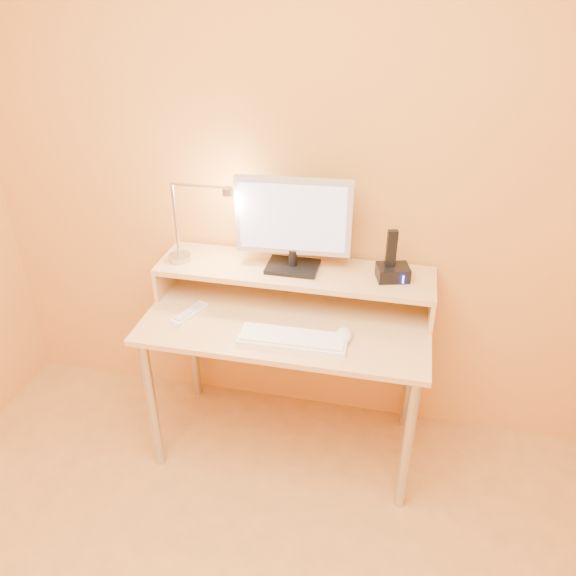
% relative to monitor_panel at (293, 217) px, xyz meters
% --- Properties ---
extents(wall_back, '(3.00, 0.04, 2.50)m').
position_rel_monitor_panel_xyz_m(wall_back, '(0.01, 0.16, 0.13)').
color(wall_back, '#C88332').
rests_on(wall_back, floor).
extents(desk_leg_fl, '(0.04, 0.04, 0.69)m').
position_rel_monitor_panel_xyz_m(desk_leg_fl, '(-0.54, -0.41, -0.77)').
color(desk_leg_fl, '#B4B4B7').
rests_on(desk_leg_fl, floor).
extents(desk_leg_fr, '(0.04, 0.04, 0.69)m').
position_rel_monitor_panel_xyz_m(desk_leg_fr, '(0.56, -0.41, -0.77)').
color(desk_leg_fr, '#B4B4B7').
rests_on(desk_leg_fr, floor).
extents(desk_leg_bl, '(0.04, 0.04, 0.69)m').
position_rel_monitor_panel_xyz_m(desk_leg_bl, '(-0.54, 0.09, -0.77)').
color(desk_leg_bl, '#B4B4B7').
rests_on(desk_leg_bl, floor).
extents(desk_leg_br, '(0.04, 0.04, 0.69)m').
position_rel_monitor_panel_xyz_m(desk_leg_br, '(0.56, 0.09, -0.77)').
color(desk_leg_br, '#B4B4B7').
rests_on(desk_leg_br, floor).
extents(desk_lower, '(1.20, 0.60, 0.02)m').
position_rel_monitor_panel_xyz_m(desk_lower, '(0.01, -0.16, -0.41)').
color(desk_lower, tan).
rests_on(desk_lower, floor).
extents(shelf_riser_left, '(0.02, 0.30, 0.14)m').
position_rel_monitor_panel_xyz_m(shelf_riser_left, '(-0.58, -0.01, -0.33)').
color(shelf_riser_left, tan).
rests_on(shelf_riser_left, desk_lower).
extents(shelf_riser_right, '(0.02, 0.30, 0.14)m').
position_rel_monitor_panel_xyz_m(shelf_riser_right, '(0.60, -0.01, -0.33)').
color(shelf_riser_right, tan).
rests_on(shelf_riser_right, desk_lower).
extents(desk_shelf, '(1.20, 0.30, 0.02)m').
position_rel_monitor_panel_xyz_m(desk_shelf, '(0.01, -0.01, -0.25)').
color(desk_shelf, tan).
rests_on(desk_shelf, desk_lower).
extents(monitor_foot, '(0.22, 0.16, 0.02)m').
position_rel_monitor_panel_xyz_m(monitor_foot, '(0.00, -0.01, -0.23)').
color(monitor_foot, black).
rests_on(monitor_foot, desk_shelf).
extents(monitor_neck, '(0.04, 0.04, 0.07)m').
position_rel_monitor_panel_xyz_m(monitor_neck, '(0.00, -0.01, -0.19)').
color(monitor_neck, black).
rests_on(monitor_neck, monitor_foot).
extents(monitor_panel, '(0.49, 0.07, 0.33)m').
position_rel_monitor_panel_xyz_m(monitor_panel, '(0.00, 0.00, 0.00)').
color(monitor_panel, '#B2B2BB').
rests_on(monitor_panel, monitor_neck).
extents(monitor_back, '(0.44, 0.04, 0.28)m').
position_rel_monitor_panel_xyz_m(monitor_back, '(0.00, 0.02, 0.00)').
color(monitor_back, black).
rests_on(monitor_back, monitor_panel).
extents(monitor_screen, '(0.44, 0.03, 0.29)m').
position_rel_monitor_panel_xyz_m(monitor_screen, '(0.00, -0.02, 0.00)').
color(monitor_screen, '#C0C9FF').
rests_on(monitor_screen, monitor_panel).
extents(lamp_base, '(0.10, 0.10, 0.02)m').
position_rel_monitor_panel_xyz_m(lamp_base, '(-0.50, -0.04, -0.23)').
color(lamp_base, '#B4B4B7').
rests_on(lamp_base, desk_shelf).
extents(lamp_post, '(0.01, 0.01, 0.33)m').
position_rel_monitor_panel_xyz_m(lamp_post, '(-0.50, -0.04, -0.05)').
color(lamp_post, '#B4B4B7').
rests_on(lamp_post, lamp_base).
extents(lamp_arm, '(0.24, 0.01, 0.01)m').
position_rel_monitor_panel_xyz_m(lamp_arm, '(-0.38, -0.04, 0.12)').
color(lamp_arm, '#B4B4B7').
rests_on(lamp_arm, lamp_post).
extents(lamp_head, '(0.04, 0.04, 0.03)m').
position_rel_monitor_panel_xyz_m(lamp_head, '(-0.26, -0.04, 0.10)').
color(lamp_head, '#B4B4B7').
rests_on(lamp_head, lamp_arm).
extents(lamp_bulb, '(0.03, 0.03, 0.00)m').
position_rel_monitor_panel_xyz_m(lamp_bulb, '(-0.26, -0.04, 0.09)').
color(lamp_bulb, '#FFEAC6').
rests_on(lamp_bulb, lamp_head).
extents(phone_dock, '(0.15, 0.13, 0.06)m').
position_rel_monitor_panel_xyz_m(phone_dock, '(0.42, -0.01, -0.21)').
color(phone_dock, black).
rests_on(phone_dock, desk_shelf).
extents(phone_handset, '(0.05, 0.03, 0.16)m').
position_rel_monitor_panel_xyz_m(phone_handset, '(0.41, -0.01, -0.10)').
color(phone_handset, black).
rests_on(phone_handset, phone_dock).
extents(phone_led, '(0.01, 0.00, 0.04)m').
position_rel_monitor_panel_xyz_m(phone_led, '(0.47, -0.06, -0.21)').
color(phone_led, blue).
rests_on(phone_led, phone_dock).
extents(keyboard, '(0.43, 0.14, 0.02)m').
position_rel_monitor_panel_xyz_m(keyboard, '(0.07, -0.32, -0.39)').
color(keyboard, white).
rests_on(keyboard, desk_lower).
extents(mouse, '(0.07, 0.12, 0.04)m').
position_rel_monitor_panel_xyz_m(mouse, '(0.26, -0.26, -0.38)').
color(mouse, silver).
rests_on(mouse, desk_lower).
extents(remote_control, '(0.11, 0.19, 0.02)m').
position_rel_monitor_panel_xyz_m(remote_control, '(-0.40, -0.23, -0.39)').
color(remote_control, white).
rests_on(remote_control, desk_lower).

